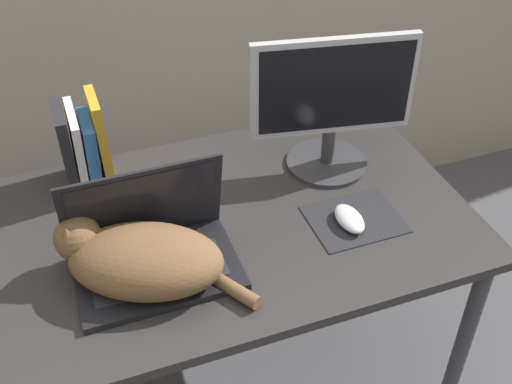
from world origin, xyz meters
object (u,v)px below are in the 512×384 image
(laptop, at_px, (153,251))
(computer_mouse, at_px, (349,219))
(book_row, at_px, (83,148))
(external_monitor, at_px, (332,103))
(cat, at_px, (139,258))

(laptop, xyz_separation_m, computer_mouse, (0.49, -0.03, -0.03))
(computer_mouse, bearing_deg, laptop, 176.92)
(book_row, bearing_deg, external_monitor, -13.08)
(computer_mouse, relative_size, book_row, 0.44)
(cat, bearing_deg, laptop, 45.24)
(computer_mouse, bearing_deg, cat, -178.74)
(book_row, bearing_deg, laptop, -76.07)
(laptop, bearing_deg, computer_mouse, -3.08)
(cat, height_order, computer_mouse, cat)
(computer_mouse, height_order, book_row, book_row)
(laptop, height_order, external_monitor, external_monitor)
(external_monitor, height_order, computer_mouse, external_monitor)
(external_monitor, xyz_separation_m, computer_mouse, (-0.06, -0.25, -0.18))
(laptop, bearing_deg, external_monitor, 22.32)
(laptop, relative_size, cat, 0.89)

